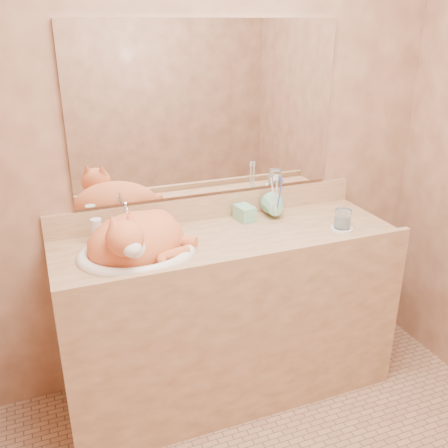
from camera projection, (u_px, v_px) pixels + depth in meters
name	position (u px, v px, depth m)	size (l,w,h in m)	color
wall_back	(208.00, 140.00, 2.38)	(2.40, 0.02, 2.50)	brown
vanity_counter	(229.00, 316.00, 2.46)	(1.60, 0.55, 0.85)	#8F6240
mirror	(209.00, 111.00, 2.32)	(1.30, 0.02, 0.80)	white
sink_basin	(136.00, 238.00, 2.11)	(0.50, 0.41, 0.16)	white
faucet	(127.00, 222.00, 2.27)	(0.04, 0.11, 0.16)	silver
cat	(136.00, 237.00, 2.12)	(0.45, 0.37, 0.24)	#CC582F
soap_dispenser	(251.00, 208.00, 2.43)	(0.08, 0.08, 0.17)	#79C39E
toothbrush_cup	(276.00, 211.00, 2.47)	(0.12, 0.12, 0.11)	#79C39E
toothbrushes	(277.00, 194.00, 2.44)	(0.04, 0.04, 0.24)	silver
saucer	(342.00, 228.00, 2.39)	(0.11, 0.11, 0.01)	white
water_glass	(343.00, 219.00, 2.37)	(0.08, 0.08, 0.09)	white
lotion_bottle	(97.00, 231.00, 2.22)	(0.05, 0.05, 0.12)	silver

